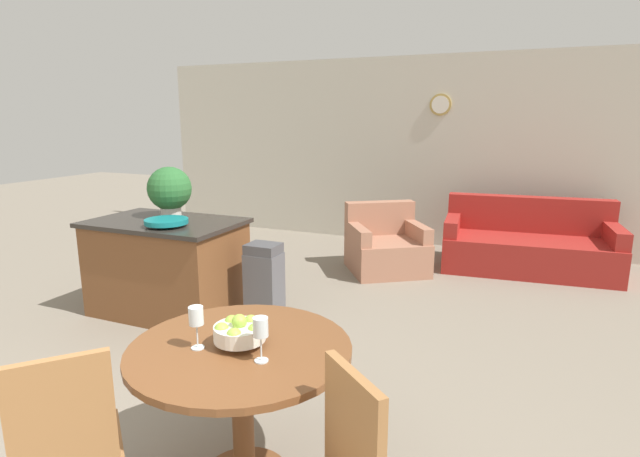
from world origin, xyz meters
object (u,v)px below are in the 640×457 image
fruit_bowl (239,331)px  potted_plant (170,190)px  dining_chair_near_left (67,443)px  couch (528,246)px  trash_bin (264,285)px  kitchen_island (167,267)px  dining_table (241,378)px  wine_glass_left (196,318)px  teal_bowl (166,222)px  wine_glass_right (261,329)px  armchair (386,248)px

fruit_bowl → potted_plant: size_ratio=0.52×
dining_chair_near_left → couch: size_ratio=0.47×
potted_plant → couch: size_ratio=0.24×
trash_bin → kitchen_island: bearing=-173.5°
dining_table → wine_glass_left: bearing=-148.5°
dining_chair_near_left → teal_bowl: 2.53m
couch → kitchen_island: bearing=-142.8°
couch → wine_glass_left: bearing=-111.9°
trash_bin → couch: bearing=51.7°
kitchen_island → couch: size_ratio=0.68×
dining_chair_near_left → fruit_bowl: (0.45, 0.64, 0.32)m
trash_bin → potted_plant: bearing=176.5°
dining_chair_near_left → potted_plant: bearing=71.8°
dining_table → wine_glass_right: bearing=-29.4°
wine_glass_left → teal_bowl: wine_glass_left is taller
dining_chair_near_left → armchair: 4.48m
wine_glass_right → teal_bowl: wine_glass_right is taller
trash_bin → wine_glass_left: bearing=-69.2°
teal_bowl → couch: 4.29m
trash_bin → dining_chair_near_left: bearing=-79.5°
teal_bowl → dining_chair_near_left: bearing=-59.8°
potted_plant → wine_glass_left: bearing=-48.2°
teal_bowl → couch: teal_bowl is taller
armchair → potted_plant: bearing=-163.7°
dining_table → teal_bowl: teal_bowl is taller
kitchen_island → trash_bin: kitchen_island is taller
teal_bowl → kitchen_island: bearing=134.7°
wine_glass_left → wine_glass_right: bearing=1.0°
potted_plant → trash_bin: bearing=-3.5°
wine_glass_left → couch: size_ratio=0.10×
dining_table → fruit_bowl: (-0.00, -0.00, 0.25)m
dining_table → kitchen_island: (-1.89, 1.72, -0.14)m
dining_table → trash_bin: bearing=116.4°
wine_glass_right → armchair: size_ratio=0.18×
dining_chair_near_left → dining_table: bearing=5.8°
teal_bowl → wine_glass_left: bearing=-46.7°
kitchen_island → potted_plant: 0.74m
fruit_bowl → wine_glass_right: bearing=-29.2°
teal_bowl → armchair: 2.77m
fruit_bowl → trash_bin: 2.09m
wine_glass_left → teal_bowl: bearing=133.3°
wine_glass_right → trash_bin: size_ratio=0.28×
fruit_bowl → couch: size_ratio=0.12×
dining_chair_near_left → teal_bowl: size_ratio=2.53×
teal_bowl → potted_plant: size_ratio=0.78×
wine_glass_right → wine_glass_left: bearing=-179.0°
wine_glass_right → armchair: bearing=97.5°
kitchen_island → teal_bowl: (0.19, -0.19, 0.49)m
wine_glass_right → potted_plant: (-2.13, 1.99, 0.25)m
kitchen_island → fruit_bowl: bearing=-42.2°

